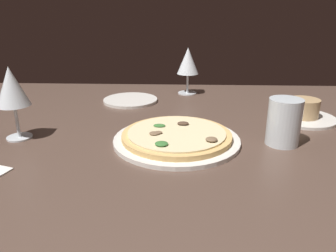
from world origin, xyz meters
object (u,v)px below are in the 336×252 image
(ramekin_on_saucer, at_px, (303,112))
(side_plate, at_px, (131,100))
(wine_glass_far, at_px, (188,62))
(water_glass, at_px, (284,125))
(pizza_main, at_px, (177,137))
(wine_glass_near, at_px, (11,89))

(ramekin_on_saucer, relative_size, side_plate, 1.01)
(wine_glass_far, relative_size, water_glass, 1.53)
(pizza_main, bearing_deg, ramekin_on_saucer, 26.75)
(wine_glass_near, distance_m, side_plate, 0.42)
(wine_glass_far, relative_size, side_plate, 0.92)
(ramekin_on_saucer, distance_m, wine_glass_near, 0.77)
(pizza_main, relative_size, wine_glass_near, 1.71)
(wine_glass_near, xyz_separation_m, water_glass, (0.63, -0.01, -0.08))
(wine_glass_far, xyz_separation_m, side_plate, (-0.19, -0.12, -0.11))
(side_plate, bearing_deg, wine_glass_near, -123.72)
(pizza_main, height_order, ramekin_on_saucer, ramekin_on_saucer)
(wine_glass_near, distance_m, water_glass, 0.64)
(side_plate, bearing_deg, water_glass, -40.34)
(wine_glass_near, bearing_deg, water_glass, -0.94)
(water_glass, bearing_deg, wine_glass_near, 179.06)
(ramekin_on_saucer, distance_m, wine_glass_far, 0.44)
(wine_glass_near, height_order, water_glass, wine_glass_near)
(water_glass, bearing_deg, pizza_main, 179.81)
(water_glass, height_order, side_plate, water_glass)
(ramekin_on_saucer, bearing_deg, side_plate, 162.25)
(wine_glass_near, relative_size, water_glass, 1.61)
(pizza_main, height_order, wine_glass_near, wine_glass_near)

